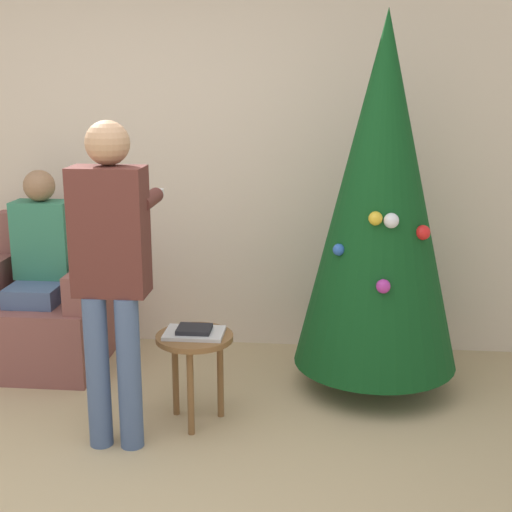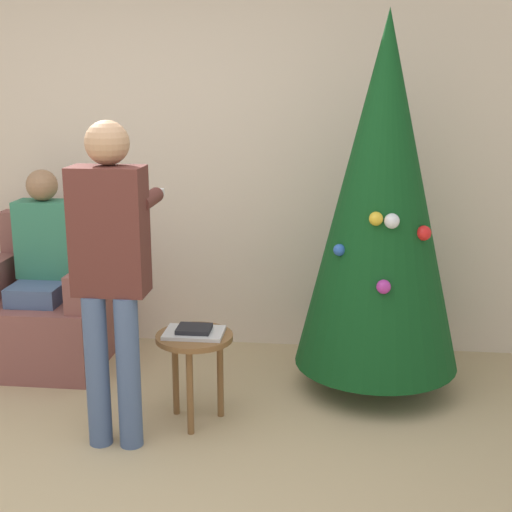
{
  "view_description": "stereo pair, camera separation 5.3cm",
  "coord_description": "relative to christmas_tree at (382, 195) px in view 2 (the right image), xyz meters",
  "views": [
    {
      "loc": [
        1.04,
        -2.55,
        1.86
      ],
      "look_at": [
        0.68,
        1.12,
        0.92
      ],
      "focal_mm": 50.0,
      "sensor_mm": 36.0,
      "label": 1
    },
    {
      "loc": [
        1.09,
        -2.55,
        1.86
      ],
      "look_at": [
        0.68,
        1.12,
        0.92
      ],
      "focal_mm": 50.0,
      "sensor_mm": 36.0,
      "label": 2
    }
  ],
  "objects": [
    {
      "name": "laptop",
      "position": [
        -1.0,
        -0.56,
        -0.67
      ],
      "size": [
        0.32,
        0.22,
        0.02
      ],
      "color": "silver",
      "rests_on": "side_stool"
    },
    {
      "name": "book",
      "position": [
        -1.0,
        -0.56,
        -0.65
      ],
      "size": [
        0.18,
        0.15,
        0.02
      ],
      "color": "black",
      "rests_on": "laptop"
    },
    {
      "name": "christmas_tree",
      "position": [
        0.0,
        0.0,
        0.0
      ],
      "size": [
        0.97,
        0.97,
        2.21
      ],
      "color": "brown",
      "rests_on": "ground_plane"
    },
    {
      "name": "armchair",
      "position": [
        -2.12,
        0.17,
        -0.85
      ],
      "size": [
        0.76,
        0.73,
        0.97
      ],
      "color": "brown",
      "rests_on": "ground_plane"
    },
    {
      "name": "wall_back",
      "position": [
        -1.36,
        0.68,
        0.16
      ],
      "size": [
        8.0,
        0.06,
        2.7
      ],
      "color": "beige",
      "rests_on": "ground_plane"
    },
    {
      "name": "person_seated",
      "position": [
        -2.12,
        0.14,
        -0.48
      ],
      "size": [
        0.36,
        0.46,
        1.28
      ],
      "color": "#475B84",
      "rests_on": "ground_plane"
    },
    {
      "name": "side_stool",
      "position": [
        -1.0,
        -0.56,
        -0.76
      ],
      "size": [
        0.42,
        0.42,
        0.51
      ],
      "color": "brown",
      "rests_on": "ground_plane"
    },
    {
      "name": "person_standing",
      "position": [
        -1.36,
        -0.8,
        -0.21
      ],
      "size": [
        0.39,
        0.57,
        1.65
      ],
      "color": "#475B84",
      "rests_on": "ground_plane"
    }
  ]
}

